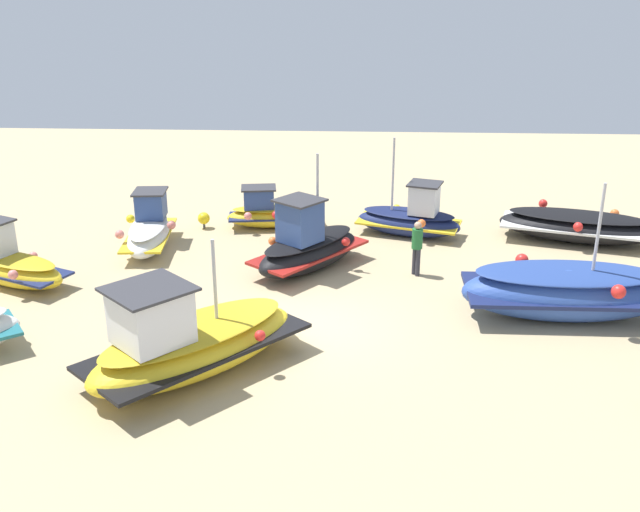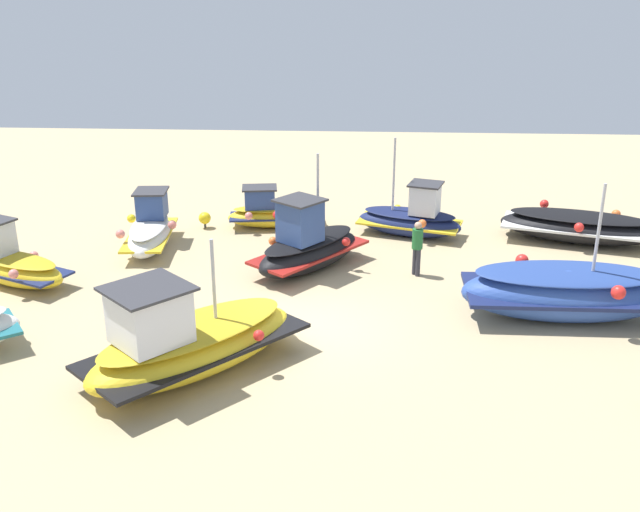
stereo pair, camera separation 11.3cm
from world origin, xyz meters
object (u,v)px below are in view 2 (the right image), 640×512
(fishing_boat_5, at_px, (150,230))
(fishing_boat_8, at_px, (11,264))
(fishing_boat_1, at_px, (578,226))
(fishing_boat_6, at_px, (308,247))
(fishing_boat_0, at_px, (565,292))
(fishing_boat_3, at_px, (189,341))
(fishing_boat_9, at_px, (274,213))
(person_walking, at_px, (417,245))
(fishing_boat_2, at_px, (412,218))
(mooring_buoy_1, at_px, (205,218))

(fishing_boat_5, distance_m, fishing_boat_8, 4.48)
(fishing_boat_1, xyz_separation_m, fishing_boat_6, (8.80, 3.06, 0.22))
(fishing_boat_1, bearing_deg, fishing_boat_0, -92.37)
(fishing_boat_1, distance_m, fishing_boat_3, 14.38)
(fishing_boat_6, relative_size, fishing_boat_9, 1.15)
(fishing_boat_0, relative_size, fishing_boat_6, 1.30)
(fishing_boat_1, relative_size, person_walking, 3.27)
(fishing_boat_9, bearing_deg, fishing_boat_1, 167.05)
(person_walking, bearing_deg, fishing_boat_3, 14.47)
(fishing_boat_0, distance_m, fishing_boat_2, 7.22)
(fishing_boat_1, xyz_separation_m, fishing_boat_3, (10.99, 9.27, 0.22))
(fishing_boat_0, xyz_separation_m, fishing_boat_5, (12.10, -4.61, -0.13))
(fishing_boat_2, bearing_deg, mooring_buoy_1, -165.13)
(fishing_boat_5, xyz_separation_m, fishing_boat_8, (3.14, 3.19, -0.01))
(fishing_boat_2, bearing_deg, fishing_boat_9, -170.06)
(fishing_boat_2, relative_size, mooring_buoy_1, 6.56)
(fishing_boat_1, bearing_deg, fishing_boat_2, -167.21)
(fishing_boat_0, relative_size, person_walking, 3.19)
(fishing_boat_5, bearing_deg, fishing_boat_8, 130.36)
(fishing_boat_2, distance_m, fishing_boat_3, 11.02)
(fishing_boat_6, distance_m, fishing_boat_8, 8.55)
(fishing_boat_5, distance_m, fishing_boat_6, 5.53)
(mooring_buoy_1, bearing_deg, fishing_boat_2, 177.30)
(fishing_boat_3, bearing_deg, fishing_boat_9, -140.46)
(fishing_boat_0, xyz_separation_m, fishing_boat_9, (8.33, -6.93, -0.23))
(fishing_boat_9, bearing_deg, fishing_boat_6, 102.79)
(fishing_boat_9, bearing_deg, person_walking, 130.32)
(person_walking, xyz_separation_m, mooring_buoy_1, (7.13, -3.93, -0.59))
(fishing_boat_1, bearing_deg, fishing_boat_5, -158.55)
(fishing_boat_1, height_order, fishing_boat_5, fishing_boat_5)
(fishing_boat_8, bearing_deg, fishing_boat_0, -161.22)
(person_walking, bearing_deg, fishing_boat_0, 109.88)
(fishing_boat_3, xyz_separation_m, person_walking, (-5.41, -5.96, 0.21))
(fishing_boat_3, xyz_separation_m, fishing_boat_5, (3.08, -7.87, -0.14))
(fishing_boat_9, bearing_deg, fishing_boat_2, 164.58)
(fishing_boat_0, xyz_separation_m, person_walking, (3.61, -2.70, 0.22))
(fishing_boat_1, bearing_deg, mooring_buoy_1, -167.04)
(fishing_boat_6, xyz_separation_m, fishing_boat_8, (8.41, 1.53, -0.14))
(fishing_boat_3, height_order, fishing_boat_9, fishing_boat_3)
(fishing_boat_0, bearing_deg, fishing_boat_9, -39.82)
(person_walking, bearing_deg, fishing_boat_1, 177.36)
(fishing_boat_1, xyz_separation_m, fishing_boat_8, (17.21, 4.59, 0.08))
(fishing_boat_5, height_order, person_walking, fishing_boat_5)
(fishing_boat_3, height_order, mooring_buoy_1, fishing_boat_3)
(fishing_boat_0, height_order, fishing_boat_5, fishing_boat_0)
(fishing_boat_2, bearing_deg, fishing_boat_6, -116.94)
(fishing_boat_5, height_order, fishing_boat_6, fishing_boat_6)
(fishing_boat_3, relative_size, mooring_buoy_1, 9.09)
(fishing_boat_0, relative_size, fishing_boat_9, 1.50)
(fishing_boat_2, distance_m, fishing_boat_5, 8.72)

